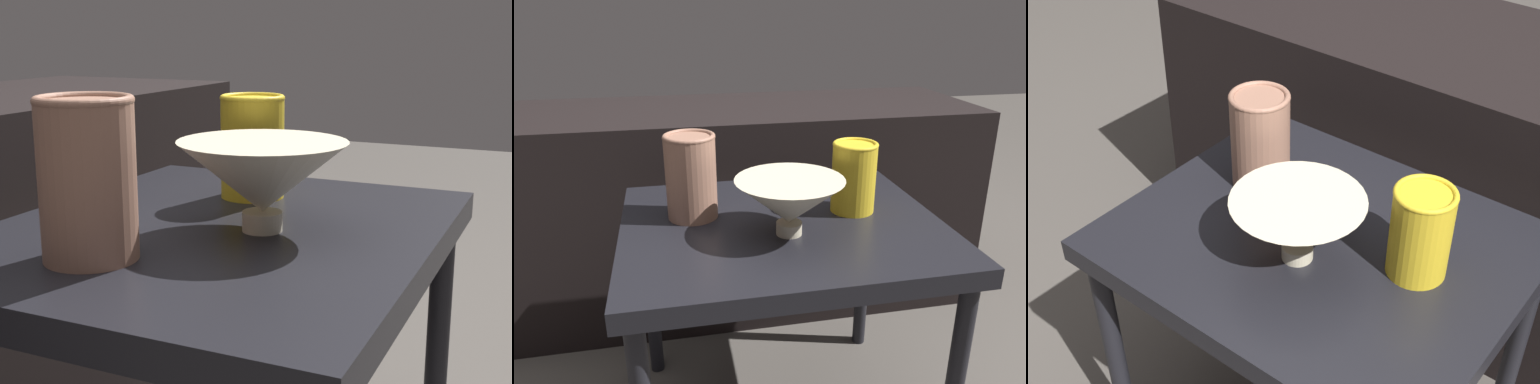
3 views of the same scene
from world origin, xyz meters
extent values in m
cube|color=black|center=(0.00, 0.00, 0.51)|extent=(0.66, 0.55, 0.04)
cylinder|color=black|center=(-0.30, -0.24, 0.24)|extent=(0.04, 0.04, 0.49)
cylinder|color=black|center=(-0.30, 0.24, 0.24)|extent=(0.04, 0.04, 0.49)
cylinder|color=black|center=(0.30, 0.24, 0.24)|extent=(0.04, 0.04, 0.49)
cube|color=black|center=(0.00, 0.61, 0.33)|extent=(1.49, 0.50, 0.65)
cylinder|color=beige|center=(0.00, -0.06, 0.54)|extent=(0.05, 0.05, 0.03)
cone|color=beige|center=(0.00, -0.06, 0.60)|extent=(0.21, 0.21, 0.09)
cylinder|color=#996B56|center=(-0.18, 0.06, 0.62)|extent=(0.11, 0.11, 0.18)
torus|color=#996B56|center=(-0.18, 0.06, 0.70)|extent=(0.11, 0.11, 0.01)
cylinder|color=gold|center=(0.16, 0.03, 0.60)|extent=(0.09, 0.09, 0.15)
torus|color=gold|center=(0.16, 0.03, 0.68)|extent=(0.10, 0.10, 0.01)
camera|label=1|loc=(-0.79, -0.42, 0.78)|focal=50.00mm
camera|label=2|loc=(-0.22, -0.93, 0.96)|focal=35.00mm
camera|label=3|loc=(0.52, -0.75, 1.29)|focal=50.00mm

